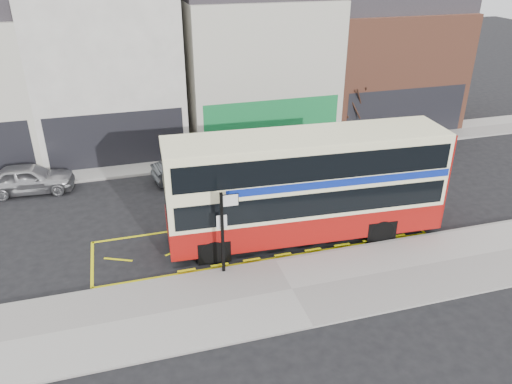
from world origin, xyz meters
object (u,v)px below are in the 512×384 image
object	(u,v)px
double_decker_bus	(307,185)
car_grey	(193,167)
bus_stop_post	(224,226)
street_tree_right	(354,93)
car_white	(391,138)
car_silver	(29,179)

from	to	relation	value
double_decker_bus	car_grey	size ratio (longest dim) A/B	2.75
bus_stop_post	street_tree_right	world-z (taller)	street_tree_right
car_white	street_tree_right	distance (m)	3.56
car_silver	car_grey	distance (m)	8.26
double_decker_bus	street_tree_right	world-z (taller)	double_decker_bus
double_decker_bus	car_white	distance (m)	12.24
car_grey	car_white	size ratio (longest dim) A/B	0.96
street_tree_right	car_grey	bearing A→B (deg)	-163.58
car_white	bus_stop_post	bearing A→B (deg)	127.57
double_decker_bus	street_tree_right	bearing A→B (deg)	58.42
bus_stop_post	car_grey	size ratio (longest dim) A/B	0.79
double_decker_bus	car_grey	world-z (taller)	double_decker_bus
car_white	street_tree_right	world-z (taller)	street_tree_right
car_silver	car_grey	xyz separation A→B (m)	(8.22, -0.80, -0.05)
bus_stop_post	car_white	bearing A→B (deg)	39.85
double_decker_bus	car_silver	bearing A→B (deg)	149.80
double_decker_bus	car_silver	xyz separation A→B (m)	(-11.86, 7.83, -1.68)
car_grey	street_tree_right	size ratio (longest dim) A/B	0.94
car_grey	double_decker_bus	bearing A→B (deg)	-163.38
double_decker_bus	car_grey	xyz separation A→B (m)	(-3.64, 7.03, -1.72)
bus_stop_post	street_tree_right	size ratio (longest dim) A/B	0.74
double_decker_bus	car_white	xyz separation A→B (m)	(8.85, 8.26, -1.78)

